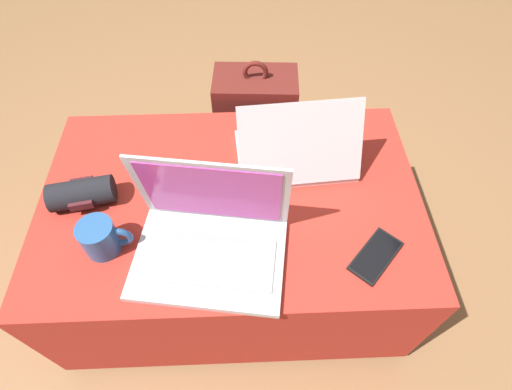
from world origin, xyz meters
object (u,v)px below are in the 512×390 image
object	(u,v)px
cell_phone	(376,256)
coffee_mug	(101,238)
laptop_far	(296,151)
laptop_near	(210,236)
backpack	(256,131)
wrist_brace	(82,193)

from	to	relation	value
cell_phone	coffee_mug	bearing A→B (deg)	-141.49
laptop_far	coffee_mug	bearing A→B (deg)	23.53
laptop_near	backpack	xyz separation A→B (m)	(0.13, 0.62, -0.27)
wrist_brace	coffee_mug	distance (m)	0.16
coffee_mug	laptop_near	bearing A→B (deg)	-2.56
laptop_far	wrist_brace	world-z (taller)	laptop_far
cell_phone	backpack	xyz separation A→B (m)	(-0.27, 0.66, -0.22)
cell_phone	wrist_brace	size ratio (longest dim) A/B	0.91
backpack	wrist_brace	xyz separation A→B (m)	(-0.47, -0.47, 0.25)
laptop_near	backpack	size ratio (longest dim) A/B	0.70
laptop_near	backpack	bearing A→B (deg)	86.85
laptop_far	backpack	bearing A→B (deg)	-78.41
laptop_far	cell_phone	distance (m)	0.35
cell_phone	coffee_mug	xyz separation A→B (m)	(-0.66, 0.05, 0.04)
cell_phone	laptop_near	bearing A→B (deg)	-142.74
coffee_mug	laptop_far	bearing A→B (deg)	27.79
laptop_near	wrist_brace	world-z (taller)	laptop_near
cell_phone	coffee_mug	world-z (taller)	coffee_mug
backpack	coffee_mug	world-z (taller)	backpack
laptop_near	backpack	distance (m)	0.69
laptop_near	cell_phone	world-z (taller)	laptop_near
wrist_brace	coffee_mug	size ratio (longest dim) A/B	1.40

